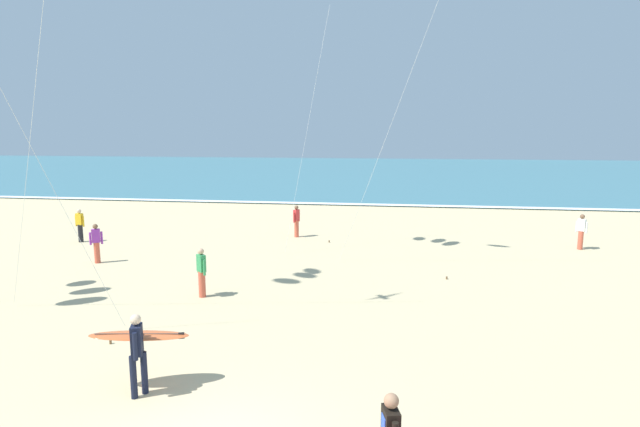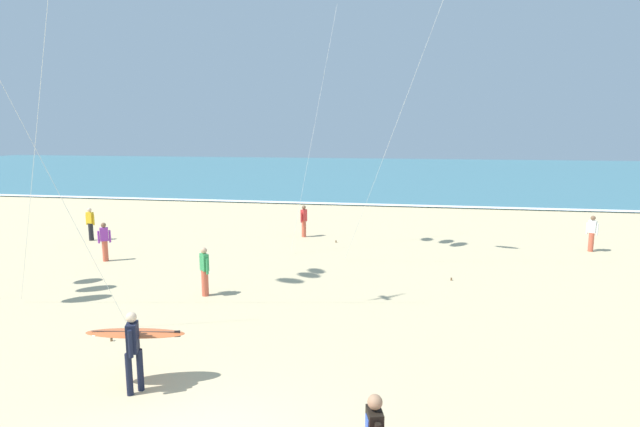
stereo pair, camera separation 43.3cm
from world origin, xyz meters
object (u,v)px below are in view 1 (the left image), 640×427
at_px(bystander_green_top, 202,272).
at_px(bystander_purple_top, 96,243).
at_px(bystander_red_top, 297,221).
at_px(bystander_white_top, 581,232).
at_px(surfer_lead, 138,343).
at_px(bystander_yellow_top, 80,225).

relative_size(bystander_green_top, bystander_purple_top, 1.00).
height_order(bystander_red_top, bystander_white_top, same).
distance_m(surfer_lead, bystander_yellow_top, 15.97).
bearing_deg(bystander_purple_top, surfer_lead, -53.96).
relative_size(surfer_lead, bystander_red_top, 1.27).
bearing_deg(bystander_purple_top, bystander_green_top, -30.60).
bearing_deg(bystander_yellow_top, bystander_red_top, 14.85).
xyz_separation_m(bystander_red_top, bystander_white_top, (13.04, -0.75, 0.00)).
bearing_deg(bystander_white_top, bystander_green_top, -148.55).
distance_m(bystander_green_top, bystander_white_top, 16.70).
relative_size(surfer_lead, bystander_purple_top, 1.27).
bearing_deg(bystander_yellow_top, bystander_green_top, -38.03).
relative_size(bystander_green_top, bystander_yellow_top, 1.00).
relative_size(bystander_green_top, bystander_red_top, 1.00).
distance_m(bystander_purple_top, bystander_red_top, 9.23).
bearing_deg(bystander_purple_top, bystander_white_top, 14.92).
bearing_deg(bystander_purple_top, bystander_yellow_top, 131.09).
distance_m(surfer_lead, bystander_white_top, 19.69).
height_order(surfer_lead, bystander_green_top, surfer_lead).
relative_size(surfer_lead, bystander_yellow_top, 1.27).
xyz_separation_m(bystander_purple_top, bystander_white_top, (19.98, 5.32, 0.00)).
xyz_separation_m(surfer_lead, bystander_yellow_top, (-9.72, 12.67, -0.23)).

